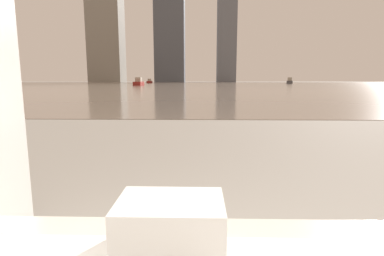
# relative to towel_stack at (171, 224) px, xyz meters

# --- Properties ---
(towel_stack) EXTENTS (0.26, 0.18, 0.12)m
(towel_stack) POSITION_rel_towel_stack_xyz_m (0.00, 0.00, 0.00)
(towel_stack) COLOR white
(towel_stack) RESTS_ON bathtub
(harbor_water) EXTENTS (180.00, 110.00, 0.01)m
(harbor_water) POSITION_rel_towel_stack_xyz_m (0.14, 61.16, -0.56)
(harbor_water) COLOR gray
(harbor_water) RESTS_ON ground_plane
(harbor_boat_0) EXTENTS (2.41, 4.12, 1.46)m
(harbor_boat_0) POSITION_rel_towel_stack_xyz_m (21.29, 71.42, -0.04)
(harbor_boat_0) COLOR #4C4C51
(harbor_boat_0) RESTS_ON harbor_water
(harbor_boat_1) EXTENTS (1.21, 3.46, 1.30)m
(harbor_boat_1) POSITION_rel_towel_stack_xyz_m (-9.75, 47.49, -0.10)
(harbor_boat_1) COLOR maroon
(harbor_boat_1) RESTS_ON harbor_water
(harbor_boat_4) EXTENTS (1.17, 3.22, 1.20)m
(harbor_boat_4) POSITION_rel_towel_stack_xyz_m (-14.04, 83.47, -0.14)
(harbor_boat_4) COLOR maroon
(harbor_boat_4) RESTS_ON harbor_water
(skyline_tower_0) EXTENTS (12.35, 10.17, 52.03)m
(skyline_tower_0) POSITION_rel_towel_stack_xyz_m (-35.99, 117.16, 25.44)
(skyline_tower_0) COLOR gray
(skyline_tower_0) RESTS_ON ground_plane
(skyline_tower_2) EXTENTS (6.95, 8.81, 57.00)m
(skyline_tower_2) POSITION_rel_towel_stack_xyz_m (10.08, 117.16, 27.93)
(skyline_tower_2) COLOR slate
(skyline_tower_2) RESTS_ON ground_plane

